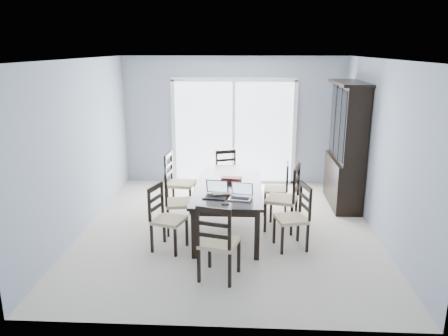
{
  "coord_description": "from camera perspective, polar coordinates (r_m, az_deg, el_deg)",
  "views": [
    {
      "loc": [
        0.26,
        -6.36,
        2.76
      ],
      "look_at": [
        -0.07,
        0.0,
        0.99
      ],
      "focal_mm": 35.0,
      "sensor_mm": 36.0,
      "label": 1
    }
  ],
  "objects": [
    {
      "name": "sliding_door",
      "position": [
        9.0,
        1.27,
        4.77
      ],
      "size": [
        2.52,
        0.05,
        2.18
      ],
      "color": "silver",
      "rests_on": "floor"
    },
    {
      "name": "laptop_dark",
      "position": [
        6.05,
        -1.16,
        -3.38
      ],
      "size": [
        0.35,
        0.27,
        0.22
      ],
      "rotation": [
        0.0,
        0.0,
        -0.16
      ],
      "color": "black",
      "rests_on": "dining_table"
    },
    {
      "name": "ceiling",
      "position": [
        6.37,
        0.65,
        14.05
      ],
      "size": [
        5.0,
        5.0,
        0.0
      ],
      "primitive_type": "plane",
      "rotation": [
        3.14,
        0.0,
        0.0
      ],
      "color": "white",
      "rests_on": "back_wall"
    },
    {
      "name": "wall_left",
      "position": [
        6.99,
        -18.16,
        2.66
      ],
      "size": [
        0.02,
        5.0,
        2.6
      ],
      "primitive_type": "cube",
      "color": "#919CAD",
      "rests_on": "floor"
    },
    {
      "name": "game_box",
      "position": [
        6.74,
        0.96,
        -1.53
      ],
      "size": [
        0.32,
        0.19,
        0.08
      ],
      "primitive_type": "cube",
      "rotation": [
        0.0,
        0.0,
        -0.15
      ],
      "color": "#4B0F10",
      "rests_on": "dining_table"
    },
    {
      "name": "chair_end_near",
      "position": [
        5.25,
        -0.98,
        -8.74
      ],
      "size": [
        0.53,
        0.54,
        1.15
      ],
      "rotation": [
        0.0,
        0.0,
        -0.26
      ],
      "color": "black",
      "rests_on": "floor"
    },
    {
      "name": "chair_left_far",
      "position": [
        7.59,
        -6.38,
        -0.97
      ],
      "size": [
        0.49,
        0.48,
        1.17
      ],
      "rotation": [
        0.0,
        0.0,
        -1.66
      ],
      "color": "black",
      "rests_on": "floor"
    },
    {
      "name": "chair_right_mid",
      "position": [
        6.77,
        8.41,
        -2.99
      ],
      "size": [
        0.57,
        0.56,
        1.2
      ],
      "rotation": [
        0.0,
        0.0,
        1.3
      ],
      "color": "black",
      "rests_on": "floor"
    },
    {
      "name": "dining_table",
      "position": [
        6.7,
        0.6,
        -2.66
      ],
      "size": [
        1.0,
        2.2,
        0.75
      ],
      "color": "black",
      "rests_on": "floor"
    },
    {
      "name": "railing",
      "position": [
        11.09,
        1.57,
        3.99
      ],
      "size": [
        4.5,
        0.06,
        1.1
      ],
      "primitive_type": "cube",
      "color": "#99999E",
      "rests_on": "balcony"
    },
    {
      "name": "book_stack",
      "position": [
        6.16,
        -0.36,
        -3.32
      ],
      "size": [
        0.31,
        0.26,
        0.04
      ],
      "rotation": [
        0.0,
        0.0,
        0.09
      ],
      "color": "maroon",
      "rests_on": "dining_table"
    },
    {
      "name": "cell_phone",
      "position": [
        5.8,
        0.16,
        -4.73
      ],
      "size": [
        0.1,
        0.06,
        0.01
      ],
      "primitive_type": "cube",
      "rotation": [
        0.0,
        0.0,
        0.17
      ],
      "color": "black",
      "rests_on": "dining_table"
    },
    {
      "name": "hot_tub",
      "position": [
        10.0,
        -1.41,
        2.01
      ],
      "size": [
        1.76,
        1.6,
        0.85
      ],
      "rotation": [
        0.0,
        0.0,
        0.09
      ],
      "color": "brown",
      "rests_on": "balcony"
    },
    {
      "name": "chair_right_near",
      "position": [
        6.22,
        9.6,
        -5.38
      ],
      "size": [
        0.5,
        0.49,
        1.08
      ],
      "rotation": [
        0.0,
        0.0,
        1.82
      ],
      "color": "black",
      "rests_on": "floor"
    },
    {
      "name": "chair_right_far",
      "position": [
        7.47,
        7.46,
        -1.92
      ],
      "size": [
        0.42,
        0.41,
        1.02
      ],
      "rotation": [
        0.0,
        0.0,
        1.49
      ],
      "color": "black",
      "rests_on": "floor"
    },
    {
      "name": "laptop_silver",
      "position": [
        5.98,
        2.12,
        -3.63
      ],
      "size": [
        0.34,
        0.27,
        0.21
      ],
      "rotation": [
        0.0,
        0.0,
        -0.2
      ],
      "color": "silver",
      "rests_on": "dining_table"
    },
    {
      "name": "chair_left_near",
      "position": [
        6.16,
        -7.99,
        -5.54
      ],
      "size": [
        0.52,
        0.51,
        1.07
      ],
      "rotation": [
        0.0,
        0.0,
        -1.88
      ],
      "color": "black",
      "rests_on": "floor"
    },
    {
      "name": "china_hutch",
      "position": [
        7.99,
        15.67,
        2.71
      ],
      "size": [
        0.5,
        1.38,
        2.2
      ],
      "color": "black",
      "rests_on": "floor"
    },
    {
      "name": "floor",
      "position": [
        6.94,
        0.59,
        -7.95
      ],
      "size": [
        5.0,
        5.0,
        0.0
      ],
      "primitive_type": "plane",
      "color": "beige",
      "rests_on": "ground"
    },
    {
      "name": "wall_right",
      "position": [
        6.82,
        19.87,
        2.2
      ],
      "size": [
        0.02,
        5.0,
        2.6
      ],
      "primitive_type": "cube",
      "color": "#919CAD",
      "rests_on": "floor"
    },
    {
      "name": "chair_left_mid",
      "position": [
        6.69,
        -6.62,
        -3.47
      ],
      "size": [
        0.5,
        0.49,
        1.13
      ],
      "rotation": [
        0.0,
        0.0,
        -1.39
      ],
      "color": "black",
      "rests_on": "floor"
    },
    {
      "name": "back_wall",
      "position": [
        8.98,
        1.28,
        6.14
      ],
      "size": [
        4.5,
        0.02,
        2.6
      ],
      "primitive_type": "cube",
      "color": "#919CAD",
      "rests_on": "floor"
    },
    {
      "name": "balcony",
      "position": [
        10.26,
        1.4,
        -0.41
      ],
      "size": [
        4.5,
        2.0,
        0.1
      ],
      "primitive_type": "cube",
      "color": "gray",
      "rests_on": "ground"
    },
    {
      "name": "chair_end_far",
      "position": [
        8.12,
        0.41,
        -0.25
      ],
      "size": [
        0.51,
        0.52,
        1.05
      ],
      "rotation": [
        0.0,
        0.0,
        3.48
      ],
      "color": "black",
      "rests_on": "floor"
    }
  ]
}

